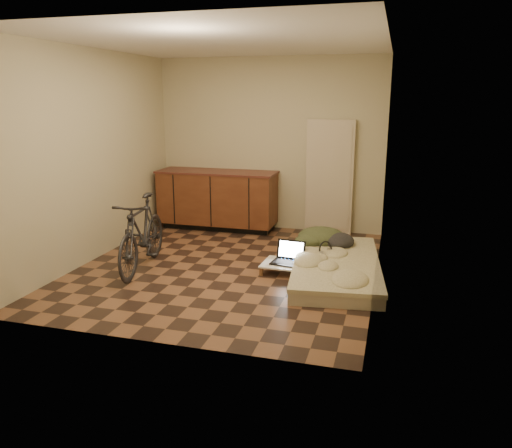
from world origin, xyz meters
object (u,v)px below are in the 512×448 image
(futon, at_px, (336,267))
(lap_desk, at_px, (293,265))
(bicycle, at_px, (142,230))
(laptop, at_px, (288,258))

(futon, distance_m, lap_desk, 0.51)
(bicycle, bearing_deg, lap_desk, 2.80)
(lap_desk, bearing_deg, bicycle, -166.30)
(bicycle, distance_m, lap_desk, 1.83)
(laptop, bearing_deg, futon, 14.58)
(lap_desk, xyz_separation_m, laptop, (-0.06, 0.04, 0.07))
(laptop, bearing_deg, bicycle, -160.17)
(bicycle, height_order, laptop, bicycle)
(bicycle, relative_size, futon, 0.71)
(futon, distance_m, laptop, 0.57)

